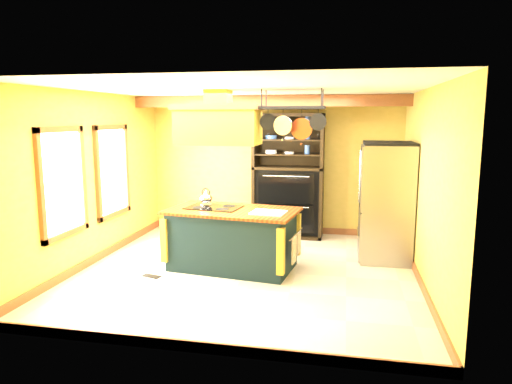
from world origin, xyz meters
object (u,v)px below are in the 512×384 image
(pot_rack, at_px, (293,114))
(hutch, at_px, (288,190))
(refrigerator, at_px, (385,204))
(range_hood, at_px, (219,123))
(kitchen_island, at_px, (233,238))

(pot_rack, xyz_separation_m, hutch, (-0.32, 2.14, -1.43))
(hutch, bearing_deg, refrigerator, -34.66)
(range_hood, xyz_separation_m, hutch, (0.79, 2.14, -1.31))
(pot_rack, bearing_deg, range_hood, -179.87)
(pot_rack, xyz_separation_m, refrigerator, (1.42, 0.94, -1.43))
(kitchen_island, xyz_separation_m, range_hood, (-0.20, -0.00, 1.76))
(hutch, bearing_deg, kitchen_island, -105.40)
(kitchen_island, distance_m, hutch, 2.26)
(refrigerator, distance_m, hutch, 2.11)
(refrigerator, relative_size, hutch, 0.79)
(kitchen_island, height_order, range_hood, range_hood)
(pot_rack, height_order, hutch, pot_rack)
(kitchen_island, height_order, hutch, hutch)
(pot_rack, bearing_deg, refrigerator, 33.39)
(range_hood, distance_m, hutch, 2.63)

